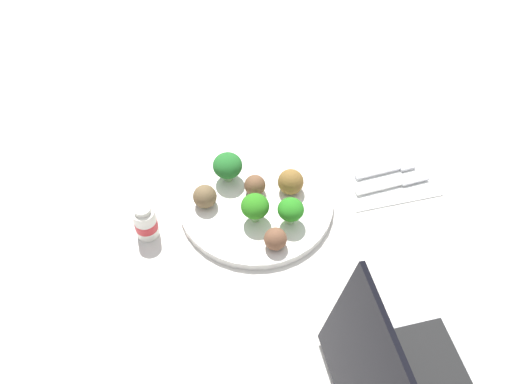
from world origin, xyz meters
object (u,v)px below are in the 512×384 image
object	(u,v)px
napkin	(388,179)
meatball_front_left	(254,185)
plate	(256,202)
meatball_mid_right	(291,182)
knife	(395,183)
fork	(388,169)
broccoli_floret_front_right	(291,210)
meatball_near_rim	(275,239)
broccoli_floret_back_right	(228,166)
broccoli_floret_center	(255,207)
meatball_far_rim	(205,198)
yogurt_bottle	(146,222)

from	to	relation	value
napkin	meatball_front_left	bearing A→B (deg)	-177.45
plate	meatball_front_left	distance (m)	0.03
meatball_mid_right	knife	xyz separation A→B (m)	(0.20, -0.00, -0.03)
meatball_mid_right	fork	xyz separation A→B (m)	(0.20, 0.03, -0.03)
broccoli_floret_front_right	plate	bearing A→B (deg)	132.35
meatball_near_rim	fork	size ratio (longest dim) A/B	0.32
broccoli_floret_back_right	broccoli_floret_center	distance (m)	0.11
fork	broccoli_floret_front_right	bearing A→B (deg)	-153.36
meatball_front_left	meatball_near_rim	distance (m)	0.12
broccoli_floret_back_right	meatball_far_rim	distance (m)	0.07
meatball_front_left	meatball_near_rim	world-z (taller)	same
broccoli_floret_back_right	meatball_front_left	size ratio (longest dim) A/B	1.50
meatball_far_rim	meatball_mid_right	bearing A→B (deg)	5.63
broccoli_floret_back_right	broccoli_floret_front_right	size ratio (longest dim) A/B	1.09
plate	broccoli_floret_back_right	xyz separation A→B (m)	(-0.05, 0.05, 0.04)
broccoli_floret_center	meatball_near_rim	size ratio (longest dim) A/B	1.45
plate	meatball_near_rim	bearing A→B (deg)	-79.21
meatball_near_rim	meatball_mid_right	xyz separation A→B (m)	(0.04, 0.12, 0.00)
meatball_near_rim	napkin	bearing A→B (deg)	29.17
meatball_front_left	napkin	xyz separation A→B (m)	(0.26, 0.01, -0.03)
meatball_near_rim	plate	bearing A→B (deg)	100.79
knife	fork	bearing A→B (deg)	95.45
napkin	meatball_near_rim	bearing A→B (deg)	-150.83
broccoli_floret_center	yogurt_bottle	size ratio (longest dim) A/B	0.77
meatball_near_rim	fork	bearing A→B (deg)	31.99
meatball_far_rim	meatball_near_rim	size ratio (longest dim) A/B	1.09
meatball_near_rim	knife	bearing A→B (deg)	25.14
broccoli_floret_back_right	broccoli_floret_center	xyz separation A→B (m)	(0.04, -0.10, 0.00)
meatball_far_rim	fork	world-z (taller)	meatball_far_rim
knife	napkin	bearing A→B (deg)	118.54
broccoli_floret_back_right	fork	bearing A→B (deg)	-1.39
broccoli_floret_front_right	meatball_front_left	size ratio (longest dim) A/B	1.38
meatball_far_rim	yogurt_bottle	world-z (taller)	yogurt_bottle
fork	plate	bearing A→B (deg)	-169.77
broccoli_floret_back_right	meatball_near_rim	xyz separation A→B (m)	(0.06, -0.16, -0.02)
broccoli_floret_back_right	plate	bearing A→B (deg)	-50.37
broccoli_floret_center	meatball_mid_right	bearing A→B (deg)	38.69
napkin	meatball_mid_right	bearing A→B (deg)	-175.54
plate	yogurt_bottle	bearing A→B (deg)	-168.24
meatball_near_rim	meatball_mid_right	size ratio (longest dim) A/B	0.83
plate	broccoli_floret_front_right	bearing A→B (deg)	-47.65
meatball_mid_right	knife	size ratio (longest dim) A/B	0.32
broccoli_floret_front_right	knife	distance (m)	0.23
broccoli_floret_back_right	broccoli_floret_center	size ratio (longest dim) A/B	1.03
meatball_mid_right	knife	world-z (taller)	meatball_mid_right
fork	napkin	bearing A→B (deg)	-106.38
napkin	fork	world-z (taller)	fork
meatball_far_rim	knife	bearing A→B (deg)	2.18
plate	broccoli_floret_back_right	size ratio (longest dim) A/B	4.83
broccoli_floret_center	fork	world-z (taller)	broccoli_floret_center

